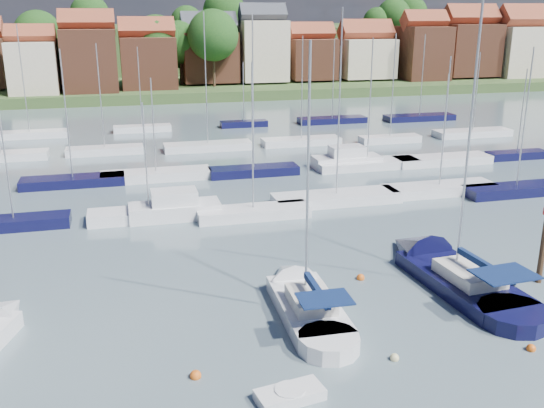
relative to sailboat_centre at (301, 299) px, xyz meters
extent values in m
plane|color=#4E606A|center=(0.01, 36.47, -0.36)|extent=(260.00, 260.00, 0.00)
cone|color=silver|center=(-15.46, 2.40, -0.11)|extent=(3.50, 3.78, 2.66)
cube|color=silver|center=(-0.04, -1.33, -0.11)|extent=(3.19, 7.24, 1.20)
cone|color=silver|center=(0.09, 3.14, -0.11)|extent=(3.08, 3.56, 2.98)
cylinder|color=silver|center=(-0.14, -4.90, -0.11)|extent=(3.07, 3.07, 1.20)
cube|color=beige|center=(-0.05, -1.82, 0.84)|extent=(2.17, 3.04, 0.70)
cylinder|color=#B2B2B7|center=(-0.02, -0.83, 7.12)|extent=(0.14, 0.14, 13.24)
cylinder|color=#B2B2B7|center=(-0.08, -2.82, 1.69)|extent=(0.22, 3.97, 0.10)
cube|color=#0E1E46|center=(-0.08, -2.82, 1.84)|extent=(0.41, 3.78, 0.35)
cube|color=#0E1E46|center=(-0.12, -4.11, 1.99)|extent=(2.58, 1.86, 0.08)
cube|color=black|center=(9.61, -0.28, -0.11)|extent=(4.34, 9.07, 1.20)
cone|color=black|center=(9.19, 5.21, -0.11)|extent=(3.99, 4.56, 3.67)
cylinder|color=black|center=(9.95, -4.68, -0.11)|extent=(3.94, 3.94, 1.20)
cube|color=beige|center=(9.66, -0.89, 0.84)|extent=(2.85, 3.86, 0.70)
cylinder|color=#B2B2B7|center=(9.57, 0.33, 8.85)|extent=(0.14, 0.14, 16.70)
cylinder|color=#B2B2B7|center=(9.75, -2.12, 1.69)|extent=(0.47, 4.89, 0.10)
cube|color=#0E1E46|center=(9.75, -2.12, 1.84)|extent=(0.65, 4.66, 0.35)
cube|color=#0E1E46|center=(9.87, -3.70, 1.99)|extent=(3.28, 2.44, 0.08)
cube|color=silver|center=(-2.95, -8.09, -0.16)|extent=(2.99, 1.75, 0.55)
cylinder|color=silver|center=(-2.95, -8.09, 0.00)|extent=(1.31, 1.31, 0.35)
cylinder|color=#4C331E|center=(14.51, -0.67, 0.92)|extent=(0.36, 0.36, 7.04)
sphere|color=#D85914|center=(-6.52, -5.54, -0.36)|extent=(0.50, 0.50, 0.50)
sphere|color=beige|center=(2.57, -6.37, -0.36)|extent=(0.42, 0.42, 0.42)
sphere|color=#D85914|center=(4.41, 2.29, -0.36)|extent=(0.48, 0.48, 0.48)
sphere|color=beige|center=(11.33, -4.03, -0.36)|extent=(0.47, 0.47, 0.47)
sphere|color=#D85914|center=(9.20, -7.20, -0.36)|extent=(0.44, 0.44, 0.44)
cube|color=black|center=(-17.10, 17.01, -0.01)|extent=(8.01, 2.24, 1.00)
cylinder|color=#B2B2B7|center=(-17.10, 17.01, 5.57)|extent=(0.12, 0.12, 10.16)
cube|color=silver|center=(-7.26, 16.67, -0.01)|extent=(9.22, 2.58, 1.00)
cylinder|color=#B2B2B7|center=(-7.26, 16.67, 4.59)|extent=(0.12, 0.12, 8.18)
cube|color=silver|center=(0.64, 15.08, -0.01)|extent=(8.78, 2.46, 1.00)
cylinder|color=#B2B2B7|center=(0.64, 15.08, 6.02)|extent=(0.12, 0.12, 11.06)
cube|color=silver|center=(8.24, 17.14, -0.01)|extent=(10.79, 3.02, 1.00)
cylinder|color=#B2B2B7|center=(8.24, 17.14, 7.93)|extent=(0.12, 0.12, 14.87)
cube|color=silver|center=(17.99, 17.49, -0.01)|extent=(10.13, 2.84, 1.00)
cylinder|color=#B2B2B7|center=(17.99, 17.49, 5.29)|extent=(0.12, 0.12, 9.59)
cube|color=black|center=(24.43, 15.59, -0.01)|extent=(9.52, 2.67, 1.00)
cylinder|color=#B2B2B7|center=(24.43, 15.59, 6.38)|extent=(0.12, 0.12, 11.77)
cube|color=silver|center=(-5.30, 16.47, 0.14)|extent=(7.00, 2.60, 1.40)
cube|color=silver|center=(-5.30, 16.47, 1.24)|extent=(3.50, 2.20, 1.30)
cube|color=black|center=(-13.54, 28.11, -0.01)|extent=(9.30, 2.60, 1.00)
cylinder|color=#B2B2B7|center=(-13.54, 28.11, 6.23)|extent=(0.12, 0.12, 11.48)
cube|color=silver|center=(-5.93, 28.48, -0.01)|extent=(10.40, 2.91, 1.00)
cylinder|color=#B2B2B7|center=(-5.93, 28.48, 4.88)|extent=(0.12, 0.12, 8.77)
cube|color=black|center=(3.49, 27.75, -0.01)|extent=(8.80, 2.46, 1.00)
cylinder|color=#B2B2B7|center=(3.49, 27.75, 7.66)|extent=(0.12, 0.12, 14.33)
cube|color=silver|center=(15.41, 27.63, -0.01)|extent=(10.73, 3.00, 1.00)
cylinder|color=#B2B2B7|center=(15.41, 27.63, 6.57)|extent=(0.12, 0.12, 12.14)
cube|color=silver|center=(23.83, 27.44, -0.01)|extent=(10.48, 2.93, 1.00)
cylinder|color=#B2B2B7|center=(23.83, 27.44, 5.63)|extent=(0.12, 0.12, 10.28)
cube|color=black|center=(32.95, 27.54, -0.01)|extent=(6.84, 1.91, 1.00)
cylinder|color=#B2B2B7|center=(32.95, 27.54, 4.91)|extent=(0.12, 0.12, 8.82)
cube|color=silver|center=(13.47, 28.47, 0.14)|extent=(7.00, 2.60, 1.40)
cube|color=silver|center=(13.47, 28.47, 1.24)|extent=(3.50, 2.20, 1.30)
cube|color=silver|center=(-21.70, 40.68, -0.01)|extent=(9.71, 2.72, 1.00)
cube|color=silver|center=(-10.83, 40.98, -0.01)|extent=(8.49, 2.38, 1.00)
cylinder|color=#B2B2B7|center=(-10.83, 40.98, 6.15)|extent=(0.12, 0.12, 11.31)
cube|color=silver|center=(0.80, 40.25, -0.01)|extent=(10.16, 2.85, 1.00)
cylinder|color=#B2B2B7|center=(0.80, 40.25, 7.79)|extent=(0.12, 0.12, 14.59)
cube|color=silver|center=(12.18, 40.36, -0.01)|extent=(9.53, 2.67, 1.00)
cylinder|color=#B2B2B7|center=(12.18, 40.36, 6.45)|extent=(0.12, 0.12, 11.91)
cube|color=silver|center=(23.17, 38.97, -0.01)|extent=(7.62, 2.13, 1.00)
cylinder|color=#B2B2B7|center=(23.17, 38.97, 6.56)|extent=(0.12, 0.12, 12.13)
cube|color=silver|center=(35.23, 40.06, -0.01)|extent=(10.17, 2.85, 1.00)
cylinder|color=#B2B2B7|center=(35.23, 40.06, 5.36)|extent=(0.12, 0.12, 9.73)
cube|color=silver|center=(-20.25, 53.03, -0.01)|extent=(9.24, 2.59, 1.00)
cylinder|color=#B2B2B7|center=(-20.25, 53.03, 7.08)|extent=(0.12, 0.12, 13.17)
cube|color=silver|center=(-6.07, 53.77, -0.01)|extent=(7.57, 2.12, 1.00)
cylinder|color=#B2B2B7|center=(-6.07, 53.77, 5.61)|extent=(0.12, 0.12, 10.24)
cube|color=black|center=(7.89, 53.94, -0.01)|extent=(6.58, 1.84, 1.00)
cylinder|color=#B2B2B7|center=(7.89, 53.94, 4.50)|extent=(0.12, 0.12, 8.01)
cube|color=black|center=(20.95, 53.87, -0.01)|extent=(9.92, 2.78, 1.00)
cylinder|color=#B2B2B7|center=(20.95, 53.87, 5.95)|extent=(0.12, 0.12, 10.92)
cube|color=black|center=(34.29, 52.84, -0.01)|extent=(10.55, 2.95, 1.00)
cylinder|color=#B2B2B7|center=(34.29, 52.84, 6.25)|extent=(0.12, 0.12, 11.51)
cube|color=#3A4E27|center=(0.01, 113.47, -0.06)|extent=(200.00, 70.00, 3.00)
cube|color=#3A4E27|center=(0.01, 138.47, 4.64)|extent=(200.00, 60.00, 14.00)
cube|color=beige|center=(-22.73, 85.47, 5.72)|extent=(8.09, 8.80, 8.96)
cube|color=brown|center=(-22.73, 85.47, 11.20)|extent=(8.25, 4.00, 4.00)
cube|color=brown|center=(-13.34, 86.40, 6.73)|extent=(9.36, 10.17, 10.97)
cube|color=brown|center=(-13.34, 86.40, 13.36)|extent=(9.54, 4.63, 4.63)
cube|color=brown|center=(-3.03, 88.12, 5.96)|extent=(9.90, 8.56, 9.42)
cube|color=brown|center=(-3.03, 88.12, 11.88)|extent=(10.10, 4.90, 4.90)
cube|color=brown|center=(9.11, 93.12, 6.59)|extent=(10.59, 8.93, 9.49)
cube|color=#383A42|center=(9.11, 93.12, 12.63)|extent=(10.80, 5.24, 5.24)
cube|color=beige|center=(19.72, 92.27, 7.67)|extent=(9.01, 8.61, 11.65)
cube|color=#383A42|center=(19.72, 92.27, 14.60)|extent=(9.19, 4.46, 4.46)
cube|color=brown|center=(30.18, 93.47, 5.85)|extent=(9.10, 9.34, 8.00)
cube|color=brown|center=(30.18, 93.47, 10.96)|extent=(9.28, 4.50, 4.50)
cube|color=beige|center=(41.96, 93.06, 5.78)|extent=(10.86, 9.59, 7.88)
cube|color=brown|center=(41.96, 93.06, 11.05)|extent=(11.07, 5.37, 5.37)
cube|color=brown|center=(53.77, 90.39, 6.73)|extent=(9.18, 9.96, 10.97)
cube|color=brown|center=(53.77, 90.39, 13.34)|extent=(9.36, 4.54, 4.54)
cube|color=brown|center=(65.19, 91.68, 7.23)|extent=(11.39, 9.67, 10.76)
cube|color=brown|center=(65.19, 91.68, 14.00)|extent=(11.62, 5.64, 5.64)
cube|color=beige|center=(78.02, 89.81, 6.64)|extent=(12.95, 8.52, 10.80)
cube|color=brown|center=(78.02, 89.81, 13.63)|extent=(13.21, 6.41, 6.41)
cylinder|color=#382619|center=(56.78, 111.98, 8.16)|extent=(0.50, 0.50, 4.47)
sphere|color=#2B571B|center=(56.78, 111.98, 14.23)|extent=(8.18, 8.18, 8.18)
cylinder|color=#382619|center=(3.47, 92.40, 3.47)|extent=(0.50, 0.50, 4.46)
sphere|color=#2B571B|center=(3.47, 92.40, 9.52)|extent=(8.15, 8.15, 8.15)
cylinder|color=#382619|center=(15.23, 110.15, 8.22)|extent=(0.50, 0.50, 5.15)
sphere|color=#2B571B|center=(15.23, 110.15, 15.21)|extent=(9.41, 9.41, 9.41)
cylinder|color=#382619|center=(-13.53, 112.78, 8.32)|extent=(0.50, 0.50, 4.56)
sphere|color=#2B571B|center=(-13.53, 112.78, 14.51)|extent=(8.34, 8.34, 8.34)
cylinder|color=#382619|center=(-23.23, 101.72, 3.82)|extent=(0.50, 0.50, 5.15)
sphere|color=#2B571B|center=(-23.23, 101.72, 10.81)|extent=(9.42, 9.42, 9.42)
cylinder|color=#382619|center=(13.77, 101.17, 3.13)|extent=(0.50, 0.50, 3.77)
sphere|color=#2B571B|center=(13.77, 101.17, 8.24)|extent=(6.89, 6.89, 6.89)
cylinder|color=#382619|center=(9.06, 87.41, 3.85)|extent=(0.50, 0.50, 5.21)
sphere|color=#2B571B|center=(9.06, 87.41, 10.93)|extent=(9.53, 9.53, 9.53)
cylinder|color=#382619|center=(61.94, 98.09, 2.73)|extent=(0.50, 0.50, 2.97)
sphere|color=#2B571B|center=(61.94, 98.09, 6.77)|extent=(5.44, 5.44, 5.44)
cylinder|color=#382619|center=(-1.14, 90.22, 3.67)|extent=(0.50, 0.50, 4.84)
sphere|color=#2B571B|center=(-1.14, 90.22, 10.24)|extent=(8.85, 8.85, 8.85)
cylinder|color=#382619|center=(52.69, 112.19, 7.81)|extent=(0.50, 0.50, 3.72)
sphere|color=#2B571B|center=(52.69, 112.19, 12.86)|extent=(6.80, 6.80, 6.80)
cylinder|color=#382619|center=(54.06, 90.60, 3.27)|extent=(0.50, 0.50, 4.05)
sphere|color=#2B571B|center=(54.06, 90.60, 8.76)|extent=(7.40, 7.40, 7.40)
cylinder|color=#382619|center=(6.84, 109.76, 7.55)|extent=(0.50, 0.50, 3.93)
sphere|color=#2B571B|center=(6.84, 109.76, 12.89)|extent=(7.19, 7.19, 7.19)
cylinder|color=#382619|center=(30.66, 96.64, 3.16)|extent=(0.50, 0.50, 3.82)
sphere|color=#2B571B|center=(30.66, 96.64, 8.35)|extent=(6.99, 6.99, 6.99)
cylinder|color=#382619|center=(-17.43, 89.59, 2.99)|extent=(0.50, 0.50, 3.48)
sphere|color=#2B571B|center=(-17.43, 89.59, 7.71)|extent=(6.37, 6.37, 6.37)
cylinder|color=#382619|center=(57.52, 99.28, 2.74)|extent=(0.50, 0.50, 2.99)
sphere|color=#2B571B|center=(57.52, 99.28, 6.79)|extent=(5.46, 5.46, 5.46)
cylinder|color=#382619|center=(3.62, 95.51, 2.87)|extent=(0.50, 0.50, 3.25)
sphere|color=#2B571B|center=(3.62, 95.51, 7.28)|extent=(5.94, 5.94, 5.94)
cylinder|color=#382619|center=(-3.04, 97.20, 2.74)|extent=(0.50, 0.50, 2.98)
sphere|color=#2B571B|center=(-3.04, 97.20, 6.79)|extent=(5.46, 5.46, 5.46)
cylinder|color=#382619|center=(64.67, 118.21, 9.00)|extent=(0.50, 0.50, 4.29)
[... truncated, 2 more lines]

